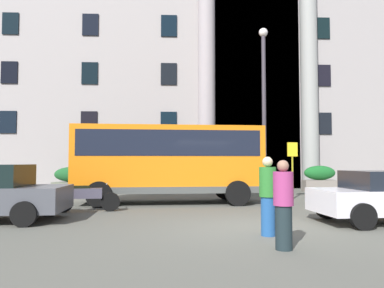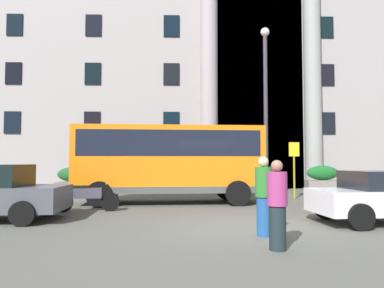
{
  "view_description": "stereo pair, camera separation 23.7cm",
  "coord_description": "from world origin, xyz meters",
  "px_view_note": "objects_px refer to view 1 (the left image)",
  "views": [
    {
      "loc": [
        -1.82,
        -8.51,
        1.56
      ],
      "look_at": [
        -1.29,
        4.43,
        2.2
      ],
      "focal_mm": 34.16,
      "sensor_mm": 36.0,
      "label": 1
    },
    {
      "loc": [
        -1.58,
        -8.52,
        1.56
      ],
      "look_at": [
        -1.29,
        4.43,
        2.2
      ],
      "focal_mm": 34.16,
      "sensor_mm": 36.0,
      "label": 2
    }
  ],
  "objects_px": {
    "hedge_planter_entrance_left": "(73,180)",
    "orange_minibus": "(169,158)",
    "hedge_planter_east": "(320,179)",
    "pedestrian_child_trailing": "(283,205)",
    "bus_stop_sign": "(292,164)",
    "pedestrian_woman_with_bag": "(268,196)",
    "hedge_planter_west": "(263,180)",
    "motorcycle_near_kerb": "(86,197)",
    "hedge_planter_far_east": "(155,180)",
    "lamppost_plaza_centre": "(264,98)"
  },
  "relations": [
    {
      "from": "orange_minibus",
      "to": "hedge_planter_east",
      "type": "bearing_deg",
      "value": 29.24
    },
    {
      "from": "bus_stop_sign",
      "to": "pedestrian_child_trailing",
      "type": "height_order",
      "value": "bus_stop_sign"
    },
    {
      "from": "hedge_planter_entrance_left",
      "to": "pedestrian_child_trailing",
      "type": "height_order",
      "value": "pedestrian_child_trailing"
    },
    {
      "from": "orange_minibus",
      "to": "hedge_planter_far_east",
      "type": "xyz_separation_m",
      "value": [
        -0.82,
        4.69,
        -1.07
      ]
    },
    {
      "from": "bus_stop_sign",
      "to": "hedge_planter_east",
      "type": "height_order",
      "value": "bus_stop_sign"
    },
    {
      "from": "motorcycle_near_kerb",
      "to": "lamppost_plaza_centre",
      "type": "relative_size",
      "value": 0.26
    },
    {
      "from": "hedge_planter_east",
      "to": "pedestrian_woman_with_bag",
      "type": "height_order",
      "value": "pedestrian_woman_with_bag"
    },
    {
      "from": "orange_minibus",
      "to": "motorcycle_near_kerb",
      "type": "distance_m",
      "value": 3.7
    },
    {
      "from": "hedge_planter_far_east",
      "to": "lamppost_plaza_centre",
      "type": "height_order",
      "value": "lamppost_plaza_centre"
    },
    {
      "from": "motorcycle_near_kerb",
      "to": "pedestrian_woman_with_bag",
      "type": "relative_size",
      "value": 1.21
    },
    {
      "from": "hedge_planter_far_east",
      "to": "pedestrian_woman_with_bag",
      "type": "distance_m",
      "value": 11.38
    },
    {
      "from": "hedge_planter_entrance_left",
      "to": "pedestrian_woman_with_bag",
      "type": "xyz_separation_m",
      "value": [
        7.4,
        -11.62,
        0.21
      ]
    },
    {
      "from": "hedge_planter_entrance_left",
      "to": "lamppost_plaza_centre",
      "type": "xyz_separation_m",
      "value": [
        9.45,
        -2.87,
        3.88
      ]
    },
    {
      "from": "lamppost_plaza_centre",
      "to": "orange_minibus",
      "type": "bearing_deg",
      "value": -149.99
    },
    {
      "from": "motorcycle_near_kerb",
      "to": "pedestrian_child_trailing",
      "type": "height_order",
      "value": "pedestrian_child_trailing"
    },
    {
      "from": "bus_stop_sign",
      "to": "hedge_planter_entrance_left",
      "type": "height_order",
      "value": "bus_stop_sign"
    },
    {
      "from": "hedge_planter_entrance_left",
      "to": "motorcycle_near_kerb",
      "type": "relative_size",
      "value": 0.98
    },
    {
      "from": "orange_minibus",
      "to": "pedestrian_woman_with_bag",
      "type": "distance_m",
      "value": 6.71
    },
    {
      "from": "hedge_planter_west",
      "to": "hedge_planter_east",
      "type": "distance_m",
      "value": 3.19
    },
    {
      "from": "hedge_planter_east",
      "to": "hedge_planter_entrance_left",
      "type": "distance_m",
      "value": 13.04
    },
    {
      "from": "pedestrian_woman_with_bag",
      "to": "bus_stop_sign",
      "type": "bearing_deg",
      "value": 66.24
    },
    {
      "from": "pedestrian_woman_with_bag",
      "to": "hedge_planter_west",
      "type": "bearing_deg",
      "value": 74.67
    },
    {
      "from": "bus_stop_sign",
      "to": "hedge_planter_far_east",
      "type": "height_order",
      "value": "bus_stop_sign"
    },
    {
      "from": "hedge_planter_entrance_left",
      "to": "orange_minibus",
      "type": "bearing_deg",
      "value": -46.17
    },
    {
      "from": "hedge_planter_west",
      "to": "motorcycle_near_kerb",
      "type": "distance_m",
      "value": 10.09
    },
    {
      "from": "hedge_planter_far_east",
      "to": "lamppost_plaza_centre",
      "type": "bearing_deg",
      "value": -23.32
    },
    {
      "from": "pedestrian_child_trailing",
      "to": "hedge_planter_far_east",
      "type": "bearing_deg",
      "value": 54.74
    },
    {
      "from": "hedge_planter_east",
      "to": "pedestrian_child_trailing",
      "type": "height_order",
      "value": "pedestrian_child_trailing"
    },
    {
      "from": "hedge_planter_far_east",
      "to": "motorcycle_near_kerb",
      "type": "bearing_deg",
      "value": -103.76
    },
    {
      "from": "hedge_planter_east",
      "to": "hedge_planter_entrance_left",
      "type": "xyz_separation_m",
      "value": [
        -13.04,
        0.24,
        -0.03
      ]
    },
    {
      "from": "hedge_planter_west",
      "to": "motorcycle_near_kerb",
      "type": "relative_size",
      "value": 0.76
    },
    {
      "from": "motorcycle_near_kerb",
      "to": "bus_stop_sign",
      "type": "bearing_deg",
      "value": 17.46
    },
    {
      "from": "orange_minibus",
      "to": "pedestrian_woman_with_bag",
      "type": "height_order",
      "value": "orange_minibus"
    },
    {
      "from": "bus_stop_sign",
      "to": "hedge_planter_east",
      "type": "relative_size",
      "value": 1.38
    },
    {
      "from": "hedge_planter_entrance_left",
      "to": "hedge_planter_far_east",
      "type": "bearing_deg",
      "value": -8.73
    },
    {
      "from": "pedestrian_woman_with_bag",
      "to": "hedge_planter_far_east",
      "type": "bearing_deg",
      "value": 103.22
    },
    {
      "from": "hedge_planter_east",
      "to": "hedge_planter_far_east",
      "type": "relative_size",
      "value": 0.8
    },
    {
      "from": "bus_stop_sign",
      "to": "hedge_planter_west",
      "type": "xyz_separation_m",
      "value": [
        -0.52,
        3.17,
        -0.85
      ]
    },
    {
      "from": "hedge_planter_far_east",
      "to": "pedestrian_child_trailing",
      "type": "distance_m",
      "value": 12.57
    },
    {
      "from": "bus_stop_sign",
      "to": "motorcycle_near_kerb",
      "type": "relative_size",
      "value": 1.19
    },
    {
      "from": "pedestrian_child_trailing",
      "to": "bus_stop_sign",
      "type": "bearing_deg",
      "value": 21.98
    },
    {
      "from": "bus_stop_sign",
      "to": "pedestrian_woman_with_bag",
      "type": "xyz_separation_m",
      "value": [
        -3.0,
        -7.7,
        -0.65
      ]
    },
    {
      "from": "bus_stop_sign",
      "to": "hedge_planter_entrance_left",
      "type": "relative_size",
      "value": 1.21
    },
    {
      "from": "hedge_planter_west",
      "to": "orange_minibus",
      "type": "bearing_deg",
      "value": -135.82
    },
    {
      "from": "orange_minibus",
      "to": "hedge_planter_west",
      "type": "xyz_separation_m",
      "value": [
        4.74,
        4.61,
        -1.07
      ]
    },
    {
      "from": "hedge_planter_east",
      "to": "orange_minibus",
      "type": "bearing_deg",
      "value": -147.01
    },
    {
      "from": "hedge_planter_far_east",
      "to": "pedestrian_child_trailing",
      "type": "bearing_deg",
      "value": -75.97
    },
    {
      "from": "hedge_planter_west",
      "to": "hedge_planter_far_east",
      "type": "height_order",
      "value": "hedge_planter_far_east"
    },
    {
      "from": "hedge_planter_west",
      "to": "hedge_planter_far_east",
      "type": "relative_size",
      "value": 0.7
    },
    {
      "from": "bus_stop_sign",
      "to": "pedestrian_child_trailing",
      "type": "bearing_deg",
      "value": -108.73
    }
  ]
}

